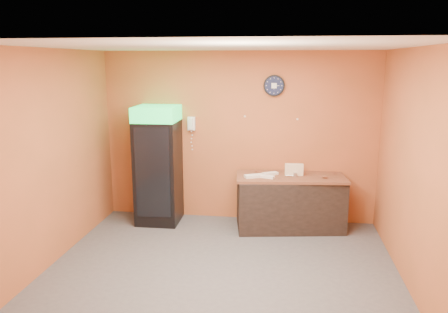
# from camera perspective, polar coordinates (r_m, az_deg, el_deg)

# --- Properties ---
(floor) EXTENTS (4.50, 4.50, 0.00)m
(floor) POSITION_cam_1_polar(r_m,az_deg,el_deg) (5.78, -0.38, -14.77)
(floor) COLOR #47474C
(floor) RESTS_ON ground
(back_wall) EXTENTS (4.50, 0.02, 2.80)m
(back_wall) POSITION_cam_1_polar(r_m,az_deg,el_deg) (7.23, 1.92, 2.53)
(back_wall) COLOR #BF6035
(back_wall) RESTS_ON floor
(left_wall) EXTENTS (0.02, 4.00, 2.80)m
(left_wall) POSITION_cam_1_polar(r_m,az_deg,el_deg) (6.04, -22.04, -0.36)
(left_wall) COLOR #BF6035
(left_wall) RESTS_ON floor
(right_wall) EXTENTS (0.02, 4.00, 2.80)m
(right_wall) POSITION_cam_1_polar(r_m,az_deg,el_deg) (5.44, 23.74, -1.82)
(right_wall) COLOR #BF6035
(right_wall) RESTS_ON floor
(ceiling) EXTENTS (4.50, 4.00, 0.02)m
(ceiling) POSITION_cam_1_polar(r_m,az_deg,el_deg) (5.14, -0.42, 14.20)
(ceiling) COLOR white
(ceiling) RESTS_ON back_wall
(beverage_cooler) EXTENTS (0.69, 0.70, 1.93)m
(beverage_cooler) POSITION_cam_1_polar(r_m,az_deg,el_deg) (7.20, -8.67, -1.36)
(beverage_cooler) COLOR black
(beverage_cooler) RESTS_ON floor
(prep_counter) EXTENTS (1.76, 0.99, 0.83)m
(prep_counter) POSITION_cam_1_polar(r_m,az_deg,el_deg) (7.08, 8.61, -6.06)
(prep_counter) COLOR black
(prep_counter) RESTS_ON floor
(wall_clock) EXTENTS (0.34, 0.06, 0.34)m
(wall_clock) POSITION_cam_1_polar(r_m,az_deg,el_deg) (7.07, 6.56, 9.19)
(wall_clock) COLOR black
(wall_clock) RESTS_ON back_wall
(wall_phone) EXTENTS (0.12, 0.11, 0.22)m
(wall_phone) POSITION_cam_1_polar(r_m,az_deg,el_deg) (7.27, -4.27, 4.31)
(wall_phone) COLOR white
(wall_phone) RESTS_ON back_wall
(butcher_paper) EXTENTS (1.77, 0.92, 0.04)m
(butcher_paper) POSITION_cam_1_polar(r_m,az_deg,el_deg) (6.95, 8.72, -2.66)
(butcher_paper) COLOR brown
(butcher_paper) RESTS_ON prep_counter
(sub_roll_stack) EXTENTS (0.29, 0.12, 0.18)m
(sub_roll_stack) POSITION_cam_1_polar(r_m,az_deg,el_deg) (6.97, 9.14, -1.70)
(sub_roll_stack) COLOR #F5E5BE
(sub_roll_stack) RESTS_ON butcher_paper
(wrapped_sandwich_left) EXTENTS (0.32, 0.23, 0.04)m
(wrapped_sandwich_left) POSITION_cam_1_polar(r_m,az_deg,el_deg) (6.79, 3.95, -2.55)
(wrapped_sandwich_left) COLOR white
(wrapped_sandwich_left) RESTS_ON butcher_paper
(wrapped_sandwich_mid) EXTENTS (0.27, 0.18, 0.04)m
(wrapped_sandwich_mid) POSITION_cam_1_polar(r_m,az_deg,el_deg) (6.78, 5.56, -2.63)
(wrapped_sandwich_mid) COLOR white
(wrapped_sandwich_mid) RESTS_ON butcher_paper
(wrapped_sandwich_right) EXTENTS (0.26, 0.21, 0.04)m
(wrapped_sandwich_right) POSITION_cam_1_polar(r_m,az_deg,el_deg) (6.97, 6.05, -2.22)
(wrapped_sandwich_right) COLOR white
(wrapped_sandwich_right) RESTS_ON butcher_paper
(kitchen_tool) EXTENTS (0.06, 0.06, 0.06)m
(kitchen_tool) POSITION_cam_1_polar(r_m,az_deg,el_deg) (6.91, 9.27, -2.35)
(kitchen_tool) COLOR silver
(kitchen_tool) RESTS_ON butcher_paper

